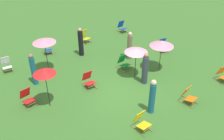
{
  "coord_description": "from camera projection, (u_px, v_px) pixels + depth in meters",
  "views": [
    {
      "loc": [
        -6.67,
        -7.51,
        7.46
      ],
      "look_at": [
        0.0,
        1.2,
        0.5
      ],
      "focal_mm": 39.82,
      "sensor_mm": 36.0,
      "label": 1
    }
  ],
  "objects": [
    {
      "name": "person_4",
      "position": [
        130.0,
        46.0,
        14.61
      ],
      "size": [
        0.32,
        0.32,
        1.72
      ],
      "rotation": [
        0.0,
        0.0,
        6.19
      ],
      "color": "#72664C",
      "rests_on": "ground"
    },
    {
      "name": "deckchair_9",
      "position": [
        123.0,
        63.0,
        13.9
      ],
      "size": [
        0.49,
        0.76,
        0.83
      ],
      "rotation": [
        0.0,
        0.0,
        -0.01
      ],
      "color": "olive",
      "rests_on": "ground"
    },
    {
      "name": "deckchair_0",
      "position": [
        188.0,
        96.0,
        11.38
      ],
      "size": [
        0.57,
        0.82,
        0.83
      ],
      "rotation": [
        0.0,
        0.0,
        0.13
      ],
      "color": "olive",
      "rests_on": "ground"
    },
    {
      "name": "umbrella_1",
      "position": [
        136.0,
        50.0,
        12.59
      ],
      "size": [
        1.2,
        1.2,
        1.66
      ],
      "color": "black",
      "rests_on": "ground"
    },
    {
      "name": "deckchair_8",
      "position": [
        223.0,
        74.0,
        12.87
      ],
      "size": [
        0.63,
        0.85,
        0.83
      ],
      "rotation": [
        0.0,
        0.0,
        -0.23
      ],
      "color": "olive",
      "rests_on": "ground"
    },
    {
      "name": "deckchair_5",
      "position": [
        27.0,
        97.0,
        11.27
      ],
      "size": [
        0.57,
        0.82,
        0.83
      ],
      "rotation": [
        0.0,
        0.0,
        0.14
      ],
      "color": "olive",
      "rests_on": "ground"
    },
    {
      "name": "person_0",
      "position": [
        33.0,
        70.0,
        12.38
      ],
      "size": [
        0.35,
        0.35,
        1.73
      ],
      "rotation": [
        0.0,
        0.0,
        5.14
      ],
      "color": "#195972",
      "rests_on": "ground"
    },
    {
      "name": "person_1",
      "position": [
        81.0,
        43.0,
        14.95
      ],
      "size": [
        0.33,
        0.33,
        1.78
      ],
      "rotation": [
        0.0,
        0.0,
        1.69
      ],
      "color": "black",
      "rests_on": "ground"
    },
    {
      "name": "umbrella_2",
      "position": [
        162.0,
        43.0,
        13.05
      ],
      "size": [
        1.29,
        1.29,
        1.81
      ],
      "color": "black",
      "rests_on": "ground"
    },
    {
      "name": "deckchair_4",
      "position": [
        89.0,
        80.0,
        12.45
      ],
      "size": [
        0.53,
        0.79,
        0.83
      ],
      "rotation": [
        0.0,
        0.0,
        -0.07
      ],
      "color": "olive",
      "rests_on": "ground"
    },
    {
      "name": "deckchair_11",
      "position": [
        122.0,
        27.0,
        18.23
      ],
      "size": [
        0.49,
        0.77,
        0.83
      ],
      "rotation": [
        0.0,
        0.0,
        -0.01
      ],
      "color": "olive",
      "rests_on": "ground"
    },
    {
      "name": "deckchair_10",
      "position": [
        6.0,
        65.0,
        13.7
      ],
      "size": [
        0.57,
        0.82,
        0.83
      ],
      "rotation": [
        0.0,
        0.0,
        -0.13
      ],
      "color": "olive",
      "rests_on": "ground"
    },
    {
      "name": "ground_plane",
      "position": [
        127.0,
        89.0,
        12.45
      ],
      "size": [
        40.0,
        40.0,
        0.0
      ],
      "primitive_type": "plane",
      "color": "#386B28"
    },
    {
      "name": "umbrella_0",
      "position": [
        44.0,
        72.0,
        10.39
      ],
      "size": [
        0.98,
        0.98,
        1.95
      ],
      "color": "black",
      "rests_on": "ground"
    },
    {
      "name": "deckchair_7",
      "position": [
        85.0,
        37.0,
        16.78
      ],
      "size": [
        0.62,
        0.84,
        0.83
      ],
      "rotation": [
        0.0,
        0.0,
        0.2
      ],
      "color": "olive",
      "rests_on": "ground"
    },
    {
      "name": "person_2",
      "position": [
        152.0,
        97.0,
        10.57
      ],
      "size": [
        0.3,
        0.3,
        1.69
      ],
      "rotation": [
        0.0,
        0.0,
        1.49
      ],
      "color": "#195972",
      "rests_on": "ground"
    },
    {
      "name": "umbrella_3",
      "position": [
        44.0,
        41.0,
        12.77
      ],
      "size": [
        1.21,
        1.21,
        1.99
      ],
      "color": "black",
      "rests_on": "ground"
    },
    {
      "name": "deckchair_2",
      "position": [
        163.0,
        45.0,
        15.69
      ],
      "size": [
        0.63,
        0.85,
        0.83
      ],
      "rotation": [
        0.0,
        0.0,
        -0.22
      ],
      "color": "olive",
      "rests_on": "ground"
    },
    {
      "name": "person_3",
      "position": [
        145.0,
        69.0,
        12.46
      ],
      "size": [
        0.43,
        0.43,
        1.73
      ],
      "rotation": [
        0.0,
        0.0,
        0.62
      ],
      "color": "#333847",
      "rests_on": "ground"
    },
    {
      "name": "deckchair_6",
      "position": [
        47.0,
        48.0,
        15.44
      ],
      "size": [
        0.66,
        0.86,
        0.83
      ],
      "rotation": [
        0.0,
        0.0,
        -0.26
      ],
      "color": "olive",
      "rests_on": "ground"
    },
    {
      "name": "deckchair_1",
      "position": [
        141.0,
        121.0,
        9.97
      ],
      "size": [
        0.5,
        0.78,
        0.83
      ],
      "rotation": [
        0.0,
        0.0,
        0.03
      ],
      "color": "olive",
      "rests_on": "ground"
    }
  ]
}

